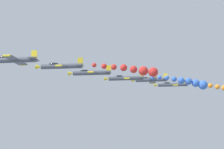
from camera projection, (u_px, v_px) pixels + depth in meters
The scene contains 8 objects.
airplane_lead at pixel (13, 60), 70.62m from camera, with size 9.50×10.35×2.76m.
airplane_left_inner at pixel (61, 66), 78.90m from camera, with size 9.28×10.35×3.31m.
smoke_trail_left_inner at pixel (137, 70), 78.32m from camera, with size 3.21×14.15×2.94m.
airplane_right_inner at pixel (91, 73), 87.78m from camera, with size 9.35×10.35×3.18m.
airplane_left_outer at pixel (125, 78), 94.94m from camera, with size 9.28×10.35×3.32m.
smoke_trail_left_outer at pixel (190, 82), 93.95m from camera, with size 2.84×14.61×3.69m.
airplane_right_outer at pixel (151, 80), 104.43m from camera, with size 9.55×10.35×2.52m.
airplane_trailing at pixel (172, 85), 112.39m from camera, with size 9.27×10.35×3.34m.
Camera 1 is at (-86.74, -7.61, 60.80)m, focal length 58.49 mm.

